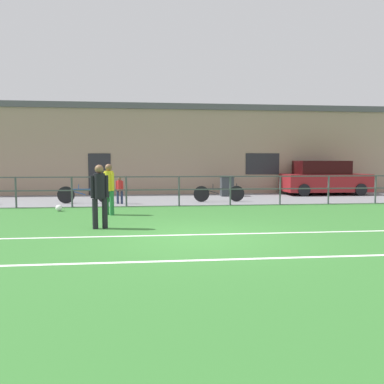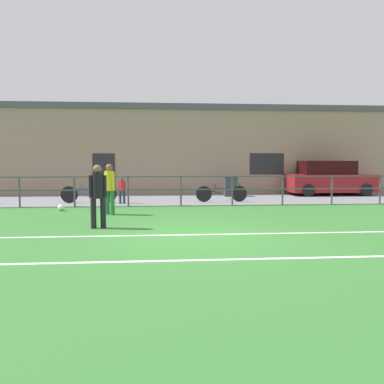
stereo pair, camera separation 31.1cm
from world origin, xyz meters
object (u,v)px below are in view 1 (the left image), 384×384
Objects in this scene: bicycle_parked_0 at (86,194)px; soccer_ball_match at (59,208)px; spectator_child at (120,188)px; trash_bin_0 at (227,186)px; player_goalkeeper at (100,193)px; bicycle_parked_1 at (219,193)px; player_striker at (109,186)px; parked_car_red at (324,179)px.

soccer_ball_match is at bearing -103.01° from bicycle_parked_0.
spectator_child is 1.10× the size of trash_bin_0.
player_goalkeeper is at bearing -77.12° from bicycle_parked_0.
bicycle_parked_0 is 1.04× the size of bicycle_parked_1.
player_goalkeeper is 9.70m from trash_bin_0.
player_striker is at bearing -141.03° from bicycle_parked_1.
parked_car_red is (10.08, 6.14, -0.10)m from player_striker.
parked_car_red is at bearing 22.94° from soccer_ball_match.
parked_car_red is (10.04, 8.63, -0.10)m from player_goalkeeper.
soccer_ball_match is (-1.87, 3.59, -0.82)m from player_goalkeeper.
bicycle_parked_1 is at bearing -154.92° from parked_car_red.
spectator_child is 5.67m from trash_bin_0.
player_striker reaches higher than spectator_child.
parked_car_red is at bearing -107.31° from player_striker.
player_goalkeeper and player_striker have the same top height.
player_goalkeeper is 13.24m from parked_car_red.
player_striker is 1.50× the size of spectator_child.
spectator_child is at bearing -162.66° from parked_car_red.
soccer_ball_match is 12.95m from parked_car_red.
player_goalkeeper reaches higher than trash_bin_0.
soccer_ball_match is at bearing 10.34° from player_striker.
bicycle_parked_1 is at bearing -171.79° from spectator_child.
bicycle_parked_0 is at bearing -158.69° from trash_bin_0.
player_goalkeeper is at bearing 132.21° from player_striker.
player_goalkeeper reaches higher than bicycle_parked_1.
parked_car_red is at bearing 3.44° from trash_bin_0.
bicycle_parked_1 is at bearing -138.24° from player_goalkeeper.
trash_bin_0 is at bearing 71.33° from bicycle_parked_1.
parked_car_red reaches higher than spectator_child.
trash_bin_0 is (-5.08, -0.30, -0.31)m from parked_car_red.
player_goalkeeper reaches higher than spectator_child.
bicycle_parked_1 is 2.60m from trash_bin_0.
bicycle_parked_0 is at bearing -180.00° from bicycle_parked_1.
player_goalkeeper reaches higher than bicycle_parked_0.
parked_car_red is 5.09m from trash_bin_0.
spectator_child is 4.11m from bicycle_parked_1.
spectator_child is at bearing -175.04° from bicycle_parked_1.
player_striker is at bearing -130.61° from trash_bin_0.
player_striker is at bearing -148.65° from parked_car_red.
player_goalkeeper is 0.76× the size of bicycle_parked_1.
player_goalkeeper is 5.52m from spectator_child.
trash_bin_0 is (0.83, 2.46, 0.15)m from bicycle_parked_1.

